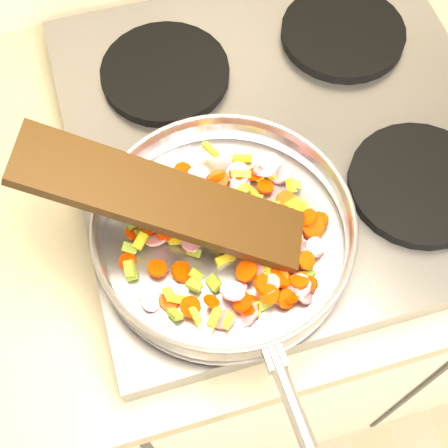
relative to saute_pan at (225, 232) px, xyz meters
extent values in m
cube|color=#939399|center=(0.13, 0.16, -0.07)|extent=(0.60, 0.60, 0.04)
cylinder|color=black|center=(-0.01, 0.02, -0.04)|extent=(0.19, 0.19, 0.02)
cylinder|color=black|center=(0.27, 0.02, -0.04)|extent=(0.19, 0.19, 0.02)
cylinder|color=black|center=(-0.01, 0.30, -0.04)|extent=(0.19, 0.19, 0.02)
cylinder|color=black|center=(0.27, 0.30, -0.04)|extent=(0.19, 0.19, 0.02)
cylinder|color=#9E9EA5|center=(0.00, 0.00, -0.03)|extent=(0.31, 0.31, 0.01)
torus|color=#9E9EA5|center=(0.00, 0.00, 0.00)|extent=(0.35, 0.35, 0.05)
torus|color=#9E9EA5|center=(0.00, 0.00, 0.02)|extent=(0.32, 0.32, 0.01)
cylinder|color=#9E9EA5|center=(0.01, -0.25, 0.01)|extent=(0.03, 0.19, 0.02)
cube|color=#9E9EA5|center=(0.01, -0.16, 0.01)|extent=(0.02, 0.03, 0.02)
cylinder|color=#E93100|center=(0.00, -0.09, -0.02)|extent=(0.03, 0.03, 0.01)
cube|color=yellow|center=(0.10, 0.01, -0.01)|extent=(0.02, 0.03, 0.02)
cylinder|color=#E93100|center=(-0.09, 0.08, -0.01)|extent=(0.02, 0.02, 0.01)
cylinder|color=red|center=(0.04, 0.08, -0.01)|extent=(0.03, 0.03, 0.03)
cube|color=yellow|center=(-0.01, 0.00, -0.02)|extent=(0.02, 0.03, 0.02)
cylinder|color=#E93100|center=(0.04, 0.03, -0.02)|extent=(0.02, 0.02, 0.01)
cylinder|color=#E93100|center=(0.05, -0.10, -0.01)|extent=(0.03, 0.03, 0.02)
cube|color=olive|center=(0.02, 0.01, -0.02)|extent=(0.02, 0.02, 0.01)
cube|color=yellow|center=(0.09, 0.02, -0.01)|extent=(0.02, 0.02, 0.01)
cylinder|color=#E93100|center=(-0.01, 0.09, -0.02)|extent=(0.04, 0.04, 0.02)
cylinder|color=#E93100|center=(0.11, -0.02, -0.01)|extent=(0.03, 0.03, 0.03)
cube|color=olive|center=(0.08, -0.07, -0.02)|extent=(0.02, 0.02, 0.01)
cube|color=yellow|center=(-0.10, 0.02, 0.00)|extent=(0.02, 0.02, 0.01)
cube|color=yellow|center=(0.02, 0.01, 0.00)|extent=(0.02, 0.02, 0.01)
cube|color=yellow|center=(0.09, 0.02, -0.01)|extent=(0.02, 0.02, 0.02)
cylinder|color=red|center=(0.03, -0.08, 0.00)|extent=(0.03, 0.04, 0.03)
cylinder|color=#E93100|center=(0.06, 0.08, -0.01)|extent=(0.03, 0.03, 0.02)
cube|color=yellow|center=(0.11, 0.01, -0.02)|extent=(0.01, 0.03, 0.02)
cube|color=yellow|center=(-0.06, 0.01, -0.01)|extent=(0.02, 0.02, 0.02)
cylinder|color=#E93100|center=(0.12, -0.01, -0.01)|extent=(0.04, 0.04, 0.02)
cube|color=yellow|center=(-0.04, -0.10, 0.00)|extent=(0.02, 0.03, 0.01)
cylinder|color=#E93100|center=(0.08, -0.06, -0.01)|extent=(0.02, 0.03, 0.02)
cylinder|color=#E93100|center=(-0.08, 0.04, -0.01)|extent=(0.04, 0.04, 0.01)
cylinder|color=red|center=(-0.03, -0.10, -0.02)|extent=(0.04, 0.04, 0.02)
cylinder|color=#E93100|center=(-0.09, -0.06, -0.02)|extent=(0.03, 0.03, 0.01)
cylinder|color=red|center=(0.07, -0.09, -0.01)|extent=(0.04, 0.04, 0.02)
cylinder|color=#E93100|center=(0.02, 0.02, 0.00)|extent=(0.04, 0.04, 0.02)
cylinder|color=red|center=(0.08, 0.08, 0.00)|extent=(0.04, 0.04, 0.01)
cylinder|color=#E93100|center=(0.05, 0.02, -0.02)|extent=(0.04, 0.04, 0.02)
cylinder|color=#E93100|center=(-0.03, 0.11, -0.01)|extent=(0.03, 0.03, 0.02)
cylinder|color=red|center=(-0.01, 0.09, -0.01)|extent=(0.04, 0.04, 0.02)
cube|color=yellow|center=(0.02, 0.12, 0.00)|extent=(0.02, 0.03, 0.01)
cube|color=olive|center=(-0.03, 0.05, 0.00)|extent=(0.03, 0.02, 0.02)
cube|color=olive|center=(-0.05, -0.04, -0.02)|extent=(0.02, 0.02, 0.01)
cylinder|color=red|center=(0.10, -0.04, -0.02)|extent=(0.04, 0.04, 0.02)
cylinder|color=red|center=(0.00, -0.10, -0.02)|extent=(0.04, 0.05, 0.03)
cube|color=yellow|center=(0.04, -0.06, -0.01)|extent=(0.02, 0.03, 0.02)
cube|color=olive|center=(-0.03, -0.05, -0.02)|extent=(0.02, 0.03, 0.02)
cube|color=yellow|center=(-0.03, -0.11, 0.00)|extent=(0.02, 0.02, 0.01)
cube|color=olive|center=(0.04, 0.06, -0.01)|extent=(0.02, 0.01, 0.02)
cylinder|color=red|center=(-0.04, 0.00, -0.01)|extent=(0.03, 0.03, 0.01)
cube|color=olive|center=(0.06, 0.01, 0.00)|extent=(0.02, 0.02, 0.01)
cylinder|color=red|center=(-0.01, -0.07, -0.01)|extent=(0.04, 0.04, 0.02)
cylinder|color=#E93100|center=(0.08, -0.09, -0.01)|extent=(0.03, 0.03, 0.02)
cylinder|color=#E93100|center=(0.01, 0.08, -0.01)|extent=(0.04, 0.03, 0.03)
cylinder|color=#E93100|center=(0.03, -0.09, 0.00)|extent=(0.03, 0.03, 0.02)
cylinder|color=#E93100|center=(-0.12, 0.01, -0.02)|extent=(0.03, 0.03, 0.01)
cube|color=yellow|center=(0.05, 0.08, -0.01)|extent=(0.03, 0.02, 0.01)
cylinder|color=#E93100|center=(0.01, 0.08, -0.01)|extent=(0.03, 0.03, 0.02)
cube|color=olive|center=(0.01, -0.10, -0.02)|extent=(0.02, 0.02, 0.01)
cylinder|color=red|center=(0.04, -0.05, -0.02)|extent=(0.04, 0.04, 0.03)
cube|color=olive|center=(0.11, 0.05, -0.01)|extent=(0.02, 0.02, 0.01)
cube|color=olive|center=(0.04, 0.02, -0.01)|extent=(0.02, 0.01, 0.01)
cylinder|color=#E93100|center=(0.11, -0.02, -0.02)|extent=(0.04, 0.04, 0.02)
cube|color=olive|center=(-0.10, 0.05, 0.00)|extent=(0.02, 0.02, 0.01)
cylinder|color=#E93100|center=(0.10, -0.01, 0.00)|extent=(0.03, 0.03, 0.02)
cube|color=olive|center=(-0.09, 0.05, -0.01)|extent=(0.02, 0.02, 0.01)
cube|color=olive|center=(0.00, 0.01, -0.01)|extent=(0.02, 0.02, 0.01)
cube|color=olive|center=(0.03, -0.07, -0.01)|extent=(0.02, 0.02, 0.02)
cube|color=yellow|center=(0.05, 0.06, -0.02)|extent=(0.02, 0.03, 0.02)
cube|color=olive|center=(-0.01, 0.09, -0.02)|extent=(0.01, 0.02, 0.01)
cube|color=olive|center=(-0.06, 0.05, 0.00)|extent=(0.03, 0.02, 0.02)
cube|color=yellow|center=(-0.01, -0.03, -0.02)|extent=(0.03, 0.01, 0.01)
cylinder|color=red|center=(0.08, -0.02, -0.02)|extent=(0.03, 0.03, 0.01)
cube|color=olive|center=(0.04, -0.07, -0.02)|extent=(0.02, 0.02, 0.02)
cube|color=olive|center=(-0.02, 0.01, 0.00)|extent=(0.02, 0.02, 0.02)
cube|color=yellow|center=(0.07, 0.08, -0.02)|extent=(0.02, 0.03, 0.02)
cube|color=olive|center=(0.07, -0.05, -0.01)|extent=(0.02, 0.02, 0.01)
cylinder|color=red|center=(0.07, 0.07, -0.01)|extent=(0.04, 0.03, 0.03)
cylinder|color=red|center=(-0.04, 0.04, -0.01)|extent=(0.04, 0.03, 0.02)
cube|color=yellow|center=(0.01, 0.00, 0.00)|extent=(0.02, 0.03, 0.02)
cube|color=olive|center=(-0.06, 0.03, -0.02)|extent=(0.02, 0.03, 0.01)
cube|color=olive|center=(-0.09, 0.06, -0.01)|extent=(0.03, 0.02, 0.01)
cube|color=olive|center=(0.07, 0.02, 0.00)|extent=(0.02, 0.02, 0.01)
cube|color=yellow|center=(0.03, -0.01, -0.01)|extent=(0.01, 0.02, 0.01)
cylinder|color=red|center=(0.01, -0.02, -0.01)|extent=(0.03, 0.04, 0.03)
cylinder|color=#E93100|center=(0.02, -0.08, 0.00)|extent=(0.03, 0.03, 0.02)
cylinder|color=#E93100|center=(0.05, -0.07, -0.01)|extent=(0.03, 0.03, 0.02)
cube|color=olive|center=(-0.11, 0.02, -0.01)|extent=(0.02, 0.02, 0.01)
cube|color=olive|center=(-0.05, -0.05, -0.01)|extent=(0.02, 0.02, 0.01)
cylinder|color=#E93100|center=(0.08, -0.01, -0.02)|extent=(0.04, 0.04, 0.02)
cylinder|color=#E93100|center=(0.09, 0.02, -0.01)|extent=(0.03, 0.03, 0.02)
cylinder|color=#E93100|center=(0.05, -0.10, -0.01)|extent=(0.03, 0.02, 0.03)
cube|color=olive|center=(0.11, -0.02, -0.02)|extent=(0.02, 0.02, 0.01)
cylinder|color=red|center=(-0.01, 0.09, -0.02)|extent=(0.04, 0.04, 0.02)
cylinder|color=#E93100|center=(-0.04, -0.08, 0.00)|extent=(0.02, 0.03, 0.02)
cube|color=olive|center=(0.05, 0.03, 0.00)|extent=(0.02, 0.02, 0.01)
cube|color=olive|center=(-0.09, 0.03, -0.01)|extent=(0.03, 0.03, 0.01)
cylinder|color=red|center=(-0.05, 0.07, -0.01)|extent=(0.04, 0.04, 0.02)
cylinder|color=#E93100|center=(0.04, 0.02, -0.01)|extent=(0.03, 0.03, 0.01)
cylinder|color=red|center=(0.10, 0.07, -0.02)|extent=(0.03, 0.03, 0.02)
cube|color=yellow|center=(-0.06, -0.09, 0.00)|extent=(0.01, 0.02, 0.01)
cube|color=yellow|center=(0.07, -0.01, -0.01)|extent=(0.01, 0.02, 0.01)
cube|color=olive|center=(0.08, -0.03, -0.01)|extent=(0.03, 0.02, 0.01)
cube|color=yellow|center=(0.10, 0.04, 0.00)|extent=(0.01, 0.02, 0.02)
cylinder|color=#E93100|center=(-0.09, -0.02, -0.01)|extent=(0.03, 0.03, 0.01)
cylinder|color=red|center=(-0.01, -0.07, -0.02)|extent=(0.04, 0.03, 0.03)
cylinder|color=#E93100|center=(0.07, -0.08, -0.01)|extent=(0.03, 0.03, 0.02)
cube|color=olive|center=(-0.12, -0.01, -0.02)|extent=(0.01, 0.02, 0.01)
cylinder|color=red|center=(0.03, 0.01, -0.01)|extent=(0.04, 0.04, 0.02)
cylinder|color=#E93100|center=(-0.03, 0.07, -0.02)|extent=(0.03, 0.03, 0.02)
cylinder|color=red|center=(0.07, -0.10, -0.02)|extent=(0.03, 0.04, 0.03)
cube|color=yellow|center=(-0.01, 0.05, -0.01)|extent=(0.01, 0.02, 0.02)
cylinder|color=red|center=(0.03, 0.02, -0.01)|extent=(0.03, 0.03, 0.02)
cube|color=olive|center=(0.02, -0.09, -0.02)|extent=(0.02, 0.02, 0.01)
cylinder|color=red|center=(-0.11, -0.05, -0.02)|extent=(0.03, 0.03, 0.03)
cylinder|color=#E93100|center=(0.02, -0.03, -0.01)|extent=(0.03, 0.03, 0.01)
cube|color=olive|center=(-0.04, -0.01, -0.01)|extent=(0.02, 0.02, 0.02)
cube|color=olive|center=(0.02, 0.01, 0.00)|extent=(0.02, 0.02, 0.01)
cylinder|color=red|center=(0.04, -0.05, -0.01)|extent=(0.03, 0.03, 0.02)
cylinder|color=#E93100|center=(0.07, 0.06, -0.01)|extent=(0.03, 0.03, 0.01)
cylinder|color=#E93100|center=(0.04, 0.06, -0.02)|extent=(0.04, 0.04, 0.01)
cylinder|color=red|center=(0.04, 0.07, -0.02)|extent=(0.04, 0.03, 0.03)
cylinder|color=#E93100|center=(-0.07, 0.02, 0.00)|extent=(0.02, 0.02, 0.01)
cube|color=olive|center=(0.00, 0.06, -0.02)|extent=(0.02, 0.02, 0.02)
cube|color=olive|center=(-0.08, -0.08, -0.01)|extent=(0.02, 0.02, 0.02)
cube|color=yellow|center=(-0.04, 0.06, -0.02)|extent=(0.02, 0.03, 0.01)
cylinder|color=red|center=(-0.08, 0.02, -0.01)|extent=(0.04, 0.04, 0.02)
cylinder|color=#E93100|center=(0.04, 0.09, -0.01)|extent=(0.04, 0.04, 0.02)
cylinder|color=#E93100|center=(0.05, -0.07, -0.01)|extent=(0.03, 0.03, 0.01)
cylinder|color=#E93100|center=(0.00, -0.09, -0.01)|extent=(0.03, 0.03, 0.03)
cylinder|color=#E93100|center=(0.01, -0.05, -0.01)|extent=(0.03, 0.04, 0.02)
cube|color=olive|center=(-0.12, -0.01, -0.01)|extent=(0.01, 0.02, 0.02)
cube|color=yellow|center=(-0.07, -0.06, -0.01)|extent=(0.03, 0.02, 0.01)
cylinder|color=#E93100|center=(0.07, -0.03, -0.02)|extent=(0.03, 0.03, 0.02)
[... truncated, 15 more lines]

